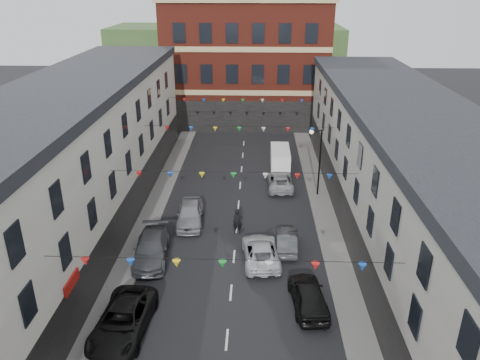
# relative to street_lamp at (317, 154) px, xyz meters

# --- Properties ---
(ground) EXTENTS (160.00, 160.00, 0.00)m
(ground) POSITION_rel_street_lamp_xyz_m (-6.55, -14.00, -3.90)
(ground) COLOR black
(ground) RESTS_ON ground
(pavement_left) EXTENTS (1.80, 64.00, 0.15)m
(pavement_left) POSITION_rel_street_lamp_xyz_m (-13.45, -12.00, -3.83)
(pavement_left) COLOR #605E5B
(pavement_left) RESTS_ON ground
(pavement_right) EXTENTS (1.80, 64.00, 0.15)m
(pavement_right) POSITION_rel_street_lamp_xyz_m (0.35, -12.00, -3.83)
(pavement_right) COLOR #605E5B
(pavement_right) RESTS_ON ground
(terrace_left) EXTENTS (8.40, 56.00, 10.70)m
(terrace_left) POSITION_rel_street_lamp_xyz_m (-18.33, -13.00, 1.44)
(terrace_left) COLOR beige
(terrace_left) RESTS_ON ground
(terrace_right) EXTENTS (8.40, 56.00, 9.70)m
(terrace_right) POSITION_rel_street_lamp_xyz_m (5.23, -13.00, 0.95)
(terrace_right) COLOR beige
(terrace_right) RESTS_ON ground
(civic_building) EXTENTS (20.60, 13.30, 18.50)m
(civic_building) POSITION_rel_street_lamp_xyz_m (-6.55, 23.95, 4.23)
(civic_building) COLOR maroon
(civic_building) RESTS_ON ground
(clock_tower) EXTENTS (5.60, 5.60, 30.00)m
(clock_tower) POSITION_rel_street_lamp_xyz_m (-14.05, 21.00, 11.03)
(clock_tower) COLOR maroon
(clock_tower) RESTS_ON ground
(distant_hill) EXTENTS (40.00, 14.00, 10.00)m
(distant_hill) POSITION_rel_street_lamp_xyz_m (-10.55, 48.00, 1.10)
(distant_hill) COLOR #315327
(distant_hill) RESTS_ON ground
(street_lamp) EXTENTS (1.10, 0.36, 6.00)m
(street_lamp) POSITION_rel_street_lamp_xyz_m (0.00, 0.00, 0.00)
(street_lamp) COLOR black
(street_lamp) RESTS_ON ground
(car_left_c) EXTENTS (2.93, 5.76, 1.56)m
(car_left_c) POSITION_rel_street_lamp_xyz_m (-12.05, -17.62, -3.13)
(car_left_c) COLOR black
(car_left_c) RESTS_ON ground
(car_left_d) EXTENTS (2.64, 5.54, 1.56)m
(car_left_d) POSITION_rel_street_lamp_xyz_m (-12.05, -10.41, -3.12)
(car_left_d) COLOR #43454B
(car_left_d) RESTS_ON ground
(car_left_e) EXTENTS (2.28, 4.97, 1.65)m
(car_left_e) POSITION_rel_street_lamp_xyz_m (-10.15, -5.34, -3.08)
(car_left_e) COLOR gray
(car_left_e) RESTS_ON ground
(car_right_d) EXTENTS (2.28, 4.75, 1.57)m
(car_right_d) POSITION_rel_street_lamp_xyz_m (-2.06, -15.16, -3.12)
(car_right_d) COLOR black
(car_right_d) RESTS_ON ground
(car_right_e) EXTENTS (1.51, 3.99, 1.30)m
(car_right_e) POSITION_rel_street_lamp_xyz_m (-2.95, -8.86, -3.25)
(car_right_e) COLOR #414447
(car_right_e) RESTS_ON ground
(car_right_f) EXTENTS (2.37, 4.89, 1.34)m
(car_right_f) POSITION_rel_street_lamp_xyz_m (-2.95, 1.62, -3.23)
(car_right_f) COLOR #A3A6A8
(car_right_f) RESTS_ON ground
(moving_car) EXTENTS (2.71, 5.15, 1.38)m
(moving_car) POSITION_rel_street_lamp_xyz_m (-4.75, -10.37, -3.21)
(moving_car) COLOR silver
(moving_car) RESTS_ON ground
(white_van) EXTENTS (1.84, 4.71, 2.08)m
(white_van) POSITION_rel_street_lamp_xyz_m (-2.75, 6.21, -2.87)
(white_van) COLOR white
(white_van) RESTS_ON ground
(pedestrian) EXTENTS (0.76, 0.55, 1.93)m
(pedestrian) POSITION_rel_street_lamp_xyz_m (-6.43, -6.79, -2.94)
(pedestrian) COLOR black
(pedestrian) RESTS_ON ground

